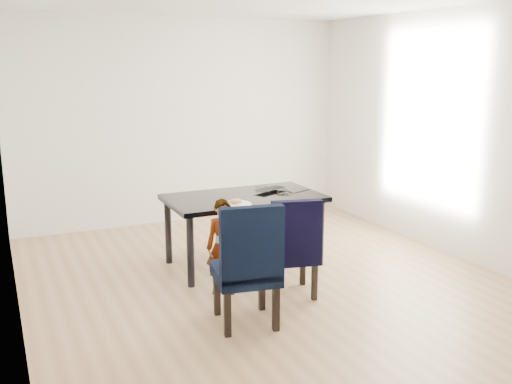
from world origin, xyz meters
name	(u,v)px	position (x,y,z in m)	size (l,w,h in m)	color
floor	(264,280)	(0.00, 0.00, -0.01)	(4.50, 5.00, 0.01)	tan
wall_back	(183,121)	(0.00, 2.50, 1.35)	(4.50, 0.01, 2.70)	white
wall_front	(462,200)	(0.00, -2.50, 1.35)	(4.50, 0.01, 2.70)	beige
wall_left	(5,161)	(-2.25, 0.00, 1.35)	(0.01, 5.00, 2.70)	silver
wall_right	(448,133)	(2.25, 0.00, 1.35)	(0.01, 5.00, 2.70)	silver
dining_table	(244,230)	(0.00, 0.50, 0.38)	(1.60, 0.90, 0.75)	black
chair_left	(245,263)	(-0.56, -0.81, 0.52)	(0.50, 0.52, 1.04)	black
chair_right	(290,245)	(0.06, -0.42, 0.47)	(0.45, 0.47, 0.94)	black
child	(224,247)	(-0.49, -0.15, 0.45)	(0.33, 0.21, 0.90)	orange
plate	(237,204)	(-0.23, 0.15, 0.76)	(0.29, 0.29, 0.02)	white
sandwich	(236,201)	(-0.24, 0.15, 0.79)	(0.13, 0.06, 0.05)	#C98747
laptop	(266,189)	(0.33, 0.63, 0.76)	(0.37, 0.24, 0.03)	black
cable_tangle	(285,194)	(0.43, 0.40, 0.75)	(0.16, 0.16, 0.01)	black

